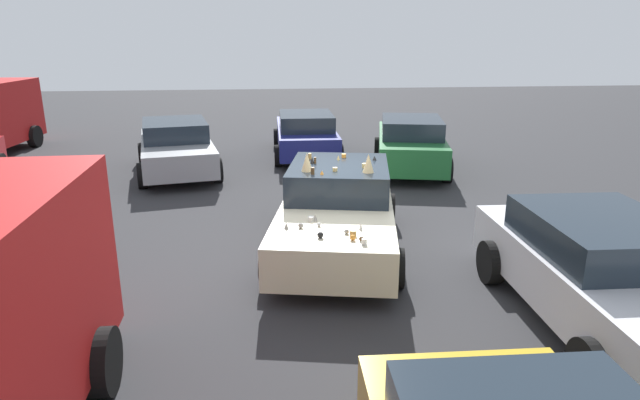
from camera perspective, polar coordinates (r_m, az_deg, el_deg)
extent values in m
plane|color=#2D2D30|center=(9.50, 1.81, -5.14)|extent=(60.00, 60.00, 0.00)
cube|color=beige|center=(9.30, 1.84, -1.87)|extent=(4.90, 2.70, 0.63)
cube|color=#1E2833|center=(9.56, 2.01, 2.26)|extent=(2.28, 2.05, 0.52)
cylinder|color=black|center=(8.07, 8.05, -7.13)|extent=(0.63, 0.33, 0.60)
cylinder|color=black|center=(8.17, -5.40, -6.72)|extent=(0.63, 0.33, 0.60)
cylinder|color=black|center=(10.75, 7.27, -0.91)|extent=(0.63, 0.33, 0.60)
cylinder|color=black|center=(10.83, -2.78, -0.66)|extent=(0.63, 0.33, 0.60)
ellipsoid|color=black|center=(7.66, -5.86, -5.18)|extent=(0.12, 0.04, 0.15)
ellipsoid|color=black|center=(9.83, -3.45, -1.52)|extent=(0.18, 0.05, 0.10)
ellipsoid|color=black|center=(9.42, -3.79, -0.90)|extent=(0.20, 0.06, 0.11)
ellipsoid|color=black|center=(10.06, 7.34, -1.44)|extent=(0.11, 0.04, 0.09)
ellipsoid|color=black|center=(9.39, 7.51, -2.80)|extent=(0.12, 0.04, 0.11)
ellipsoid|color=black|center=(8.07, 7.97, -4.58)|extent=(0.18, 0.05, 0.10)
ellipsoid|color=black|center=(10.91, 7.17, 0.41)|extent=(0.15, 0.05, 0.16)
cone|color=gray|center=(8.16, -0.52, -1.88)|extent=(0.10, 0.10, 0.10)
sphere|color=gray|center=(7.65, 2.82, -3.34)|extent=(0.07, 0.07, 0.07)
cylinder|color=silver|center=(7.28, 4.68, -4.40)|extent=(0.11, 0.11, 0.08)
cylinder|color=silver|center=(8.16, -0.95, -1.98)|extent=(0.10, 0.10, 0.07)
cone|color=silver|center=(7.81, 4.34, -2.77)|extent=(0.08, 0.08, 0.11)
sphere|color=#51381E|center=(7.39, 4.38, -4.11)|extent=(0.06, 0.06, 0.06)
sphere|color=gray|center=(7.87, -2.05, -2.71)|extent=(0.08, 0.08, 0.08)
sphere|color=black|center=(7.48, 0.04, -3.71)|extent=(0.09, 0.09, 0.09)
cone|color=gray|center=(7.84, -3.57, -2.72)|extent=(0.08, 0.08, 0.10)
sphere|color=silver|center=(7.93, -0.11, -2.60)|extent=(0.06, 0.06, 0.06)
cylinder|color=#A87A38|center=(7.57, 3.51, -3.53)|extent=(0.12, 0.12, 0.08)
sphere|color=orange|center=(7.41, 3.47, -3.98)|extent=(0.08, 0.08, 0.08)
cylinder|color=#A87A38|center=(9.89, -1.08, 4.64)|extent=(0.08, 0.08, 0.11)
cylinder|color=orange|center=(10.03, 2.53, 4.69)|extent=(0.11, 0.11, 0.07)
cone|color=tan|center=(9.85, 1.95, 4.51)|extent=(0.07, 0.07, 0.08)
cylinder|color=tan|center=(9.27, 4.71, 3.64)|extent=(0.10, 0.10, 0.07)
cone|color=orange|center=(8.78, 0.20, 2.93)|extent=(0.09, 0.09, 0.07)
cone|color=black|center=(9.85, 5.77, 4.42)|extent=(0.11, 0.11, 0.08)
cylinder|color=#51381E|center=(8.78, -0.78, 3.09)|extent=(0.08, 0.08, 0.11)
cylinder|color=#51381E|center=(9.56, -0.52, 4.21)|extent=(0.06, 0.06, 0.11)
cone|color=black|center=(9.55, -0.83, 4.22)|extent=(0.10, 0.10, 0.12)
cylinder|color=tan|center=(9.01, 1.59, 3.26)|extent=(0.11, 0.11, 0.06)
cone|color=#D8BC7F|center=(8.92, 5.13, 3.89)|extent=(0.19, 0.19, 0.31)
cone|color=#D8BC7F|center=(8.97, -1.39, 4.03)|extent=(0.19, 0.19, 0.31)
cylinder|color=black|center=(6.21, -21.96, -15.55)|extent=(0.72, 0.25, 0.72)
cylinder|color=black|center=(20.49, -27.87, 5.96)|extent=(0.74, 0.29, 0.72)
cube|color=gray|center=(15.11, -14.87, 4.97)|extent=(4.60, 2.57, 0.64)
cube|color=#1E2833|center=(15.21, -15.07, 7.18)|extent=(2.41, 2.01, 0.48)
cylinder|color=black|center=(13.93, -10.76, 3.09)|extent=(0.65, 0.34, 0.62)
cylinder|color=black|center=(13.85, -18.24, 2.46)|extent=(0.65, 0.34, 0.62)
cylinder|color=black|center=(16.54, -11.90, 5.20)|extent=(0.65, 0.34, 0.62)
cylinder|color=black|center=(16.48, -18.21, 4.67)|extent=(0.65, 0.34, 0.62)
cube|color=navy|center=(16.83, -1.54, 6.67)|extent=(4.59, 1.78, 0.63)
cube|color=#1E2833|center=(16.41, -1.48, 8.33)|extent=(2.18, 1.60, 0.46)
cylinder|color=black|center=(18.23, -4.56, 6.56)|extent=(0.62, 0.23, 0.61)
cylinder|color=black|center=(18.33, 0.91, 6.67)|extent=(0.62, 0.23, 0.61)
cylinder|color=black|center=(15.46, -4.41, 4.69)|extent=(0.62, 0.23, 0.61)
cylinder|color=black|center=(15.58, 2.00, 4.82)|extent=(0.62, 0.23, 0.61)
cylinder|color=black|center=(16.30, -30.70, 3.09)|extent=(0.69, 0.31, 0.67)
cube|color=silver|center=(7.72, 27.81, -7.67)|extent=(4.45, 1.94, 0.68)
cube|color=#1E2833|center=(7.67, 27.62, -3.19)|extent=(2.16, 1.71, 0.46)
cylinder|color=black|center=(6.38, 26.67, -15.65)|extent=(0.66, 0.24, 0.65)
cylinder|color=black|center=(9.35, 28.07, -5.48)|extent=(0.66, 0.24, 0.65)
cylinder|color=black|center=(8.53, 17.57, -6.26)|extent=(0.66, 0.24, 0.65)
cube|color=#1E602D|center=(15.24, 9.48, 5.56)|extent=(4.69, 2.61, 0.72)
cube|color=#1E2833|center=(14.94, 9.63, 7.62)|extent=(2.43, 1.99, 0.46)
cylinder|color=black|center=(16.62, 6.15, 5.53)|extent=(0.66, 0.35, 0.63)
cylinder|color=black|center=(16.72, 12.18, 5.32)|extent=(0.66, 0.35, 0.63)
cylinder|color=black|center=(13.94, 6.12, 3.32)|extent=(0.66, 0.35, 0.63)
cylinder|color=black|center=(14.05, 13.28, 3.08)|extent=(0.66, 0.35, 0.63)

